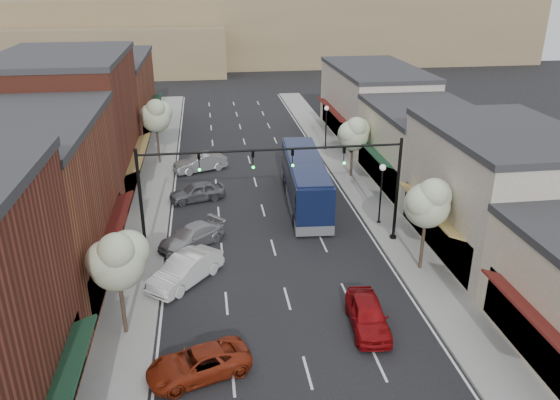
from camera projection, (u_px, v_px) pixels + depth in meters
name	position (u px, v px, depth m)	size (l,w,h in m)	color
ground	(293.00, 320.00, 27.83)	(160.00, 160.00, 0.00)	black
sidewalk_left	(153.00, 193.00, 43.63)	(2.80, 73.00, 0.15)	gray
sidewalk_right	(356.00, 183.00, 45.77)	(2.80, 73.00, 0.15)	gray
curb_left	(170.00, 192.00, 43.81)	(0.25, 73.00, 0.17)	gray
curb_right	(340.00, 183.00, 45.59)	(0.25, 73.00, 0.17)	gray
bldg_left_midnear	(19.00, 206.00, 29.69)	(10.14, 14.10, 9.40)	brown
bldg_left_midfar	(71.00, 126.00, 42.19)	(10.14, 14.10, 10.90)	maroon
bldg_left_far	(105.00, 98.00, 57.29)	(10.14, 18.10, 8.40)	brown
bldg_right_midnear	(498.00, 192.00, 33.55)	(9.14, 12.10, 7.90)	beige
bldg_right_midfar	(423.00, 146.00, 44.80)	(9.14, 12.10, 6.40)	beige
bldg_right_far	(373.00, 103.00, 57.40)	(9.14, 16.10, 7.40)	beige
hill_far	(220.00, 29.00, 107.72)	(120.00, 30.00, 12.00)	#7A6647
hill_near	(79.00, 49.00, 94.34)	(50.00, 20.00, 8.00)	#7A6647
signal_mast_right	(362.00, 176.00, 34.07)	(8.22, 0.46, 7.00)	black
signal_mast_left	(180.00, 185.00, 32.63)	(8.22, 0.46, 7.00)	black
tree_right_near	(428.00, 201.00, 30.78)	(2.85, 2.65, 5.95)	#47382B
tree_right_far	(354.00, 133.00, 45.57)	(2.85, 2.65, 5.43)	#47382B
tree_left_near	(117.00, 259.00, 25.09)	(2.85, 2.65, 5.69)	#47382B
tree_left_far	(156.00, 115.00, 48.69)	(2.85, 2.65, 6.13)	#47382B
lamp_post_near	(381.00, 184.00, 37.26)	(0.44, 0.44, 4.44)	black
lamp_post_far	(326.00, 120.00, 53.24)	(0.44, 0.44, 4.44)	black
coach_bus	(305.00, 181.00, 41.04)	(3.34, 12.05, 3.64)	#0D1637
red_hatchback	(368.00, 315.00, 26.96)	(1.78, 4.42, 1.51)	maroon
parked_car_a	(198.00, 364.00, 23.79)	(2.10, 4.55, 1.26)	maroon
parked_car_b	(185.00, 270.00, 30.91)	(1.74, 4.98, 1.64)	silver
parked_car_c	(192.00, 236.00, 35.11)	(1.92, 4.73, 1.37)	#959499
parked_car_d	(197.00, 192.00, 42.13)	(1.72, 4.27, 1.45)	#54555B
parked_car_e	(200.00, 163.00, 48.39)	(1.64, 4.69, 1.55)	#97979C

